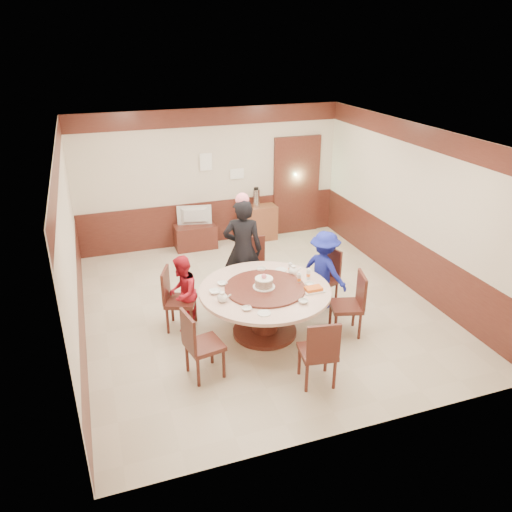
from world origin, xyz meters
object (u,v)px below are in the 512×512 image
object	(u,v)px
television	(194,216)
shrimp_platter	(313,289)
person_blue	(324,270)
thermos	(256,198)
tv_stand	(195,237)
banquet_table	(265,302)
person_standing	(243,250)
side_cabinet	(258,223)
birthday_cake	(264,283)
person_red	(183,293)

from	to	relation	value
television	shrimp_platter	bearing A→B (deg)	115.01
person_blue	thermos	distance (m)	3.11
tv_stand	banquet_table	bearing A→B (deg)	-85.87
person_blue	television	world-z (taller)	person_blue
person_standing	person_blue	bearing A→B (deg)	167.52
banquet_table	side_cabinet	bearing A→B (deg)	72.46
person_standing	tv_stand	distance (m)	2.47
person_standing	thermos	distance (m)	2.62
banquet_table	thermos	bearing A→B (deg)	72.90
person_blue	shrimp_platter	xyz separation A→B (m)	(-0.54, -0.75, 0.12)
birthday_cake	tv_stand	size ratio (longest dim) A/B	0.38
tv_stand	birthday_cake	bearing A→B (deg)	-86.14
shrimp_platter	person_standing	bearing A→B (deg)	112.30
television	side_cabinet	size ratio (longest dim) A/B	0.88
birthday_cake	person_red	bearing A→B (deg)	152.73
television	thermos	bearing A→B (deg)	-166.76
tv_stand	television	distance (m)	0.45
television	side_cabinet	world-z (taller)	television
banquet_table	birthday_cake	bearing A→B (deg)	175.55
person_standing	tv_stand	xyz separation A→B (m)	(-0.29, 2.37, -0.63)
person_red	tv_stand	bearing A→B (deg)	-172.77
banquet_table	tv_stand	bearing A→B (deg)	94.13
person_standing	television	distance (m)	2.39
birthday_cake	television	world-z (taller)	birthday_cake
person_red	tv_stand	xyz separation A→B (m)	(0.85, 2.96, -0.34)
television	person_blue	bearing A→B (deg)	126.93
person_red	thermos	bearing A→B (deg)	166.93
thermos	shrimp_platter	bearing A→B (deg)	-96.87
person_blue	television	xyz separation A→B (m)	(-1.43, 3.07, 0.05)
person_blue	side_cabinet	distance (m)	3.11
person_red	television	bearing A→B (deg)	-172.77
banquet_table	person_red	xyz separation A→B (m)	(-1.10, 0.56, 0.05)
tv_stand	person_standing	bearing A→B (deg)	-83.02
person_red	thermos	distance (m)	3.73
shrimp_platter	side_cabinet	xyz separation A→B (m)	(0.49, 3.85, -0.40)
person_standing	shrimp_platter	size ratio (longest dim) A/B	5.87
banquet_table	shrimp_platter	xyz separation A→B (m)	(0.63, -0.29, 0.24)
banquet_table	person_red	bearing A→B (deg)	153.03
person_red	side_cabinet	distance (m)	3.74
banquet_table	thermos	world-z (taller)	thermos
person_red	person_blue	xyz separation A→B (m)	(2.28, -0.11, 0.07)
shrimp_platter	side_cabinet	world-z (taller)	shrimp_platter
person_red	shrimp_platter	bearing A→B (deg)	87.00
birthday_cake	thermos	world-z (taller)	thermos
person_red	thermos	xyz separation A→B (m)	(2.20, 2.99, 0.35)
person_standing	person_blue	xyz separation A→B (m)	(1.14, -0.70, -0.23)
person_standing	birthday_cake	size ratio (longest dim) A/B	5.47
birthday_cake	side_cabinet	world-z (taller)	birthday_cake
birthday_cake	side_cabinet	size ratio (longest dim) A/B	0.40
person_blue	tv_stand	distance (m)	3.41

